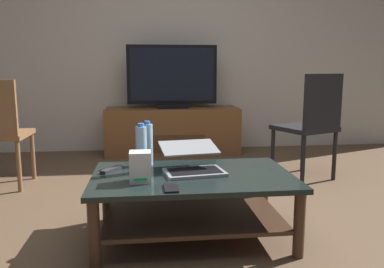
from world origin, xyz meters
The scene contains 12 objects.
ground_plane centered at (0.00, 0.00, 0.00)m, with size 7.68×7.68×0.00m, color brown.
back_wall centered at (0.00, 2.55, 1.40)m, with size 6.40×0.12×2.80m, color beige.
coffee_table centered at (-0.09, -0.11, 0.27)m, with size 1.14×0.72×0.38m.
media_cabinet centered at (-0.05, 2.23, 0.27)m, with size 1.52×0.49×0.53m.
television centered at (-0.05, 2.20, 0.87)m, with size 1.02×0.20×0.71m.
dining_chair centered at (1.08, 0.97, 0.53)m, with size 0.58×0.58×0.94m.
laptop centered at (-0.09, -0.05, 0.44)m, with size 0.38×0.40×0.16m.
router_box centered at (-0.39, -0.23, 0.46)m, with size 0.11×0.11×0.17m.
water_bottle_near centered at (-0.34, 0.15, 0.51)m, with size 0.07×0.07×0.28m.
water_bottle_far centered at (-0.38, -0.03, 0.52)m, with size 0.06×0.06×0.29m.
cell_phone centered at (-0.23, -0.38, 0.39)m, with size 0.07×0.14×0.01m, color black.
tv_remote centered at (-0.56, 0.01, 0.39)m, with size 0.04×0.16×0.02m, color #2D2D30.
Camera 1 is at (-0.35, -2.28, 0.98)m, focal length 36.83 mm.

